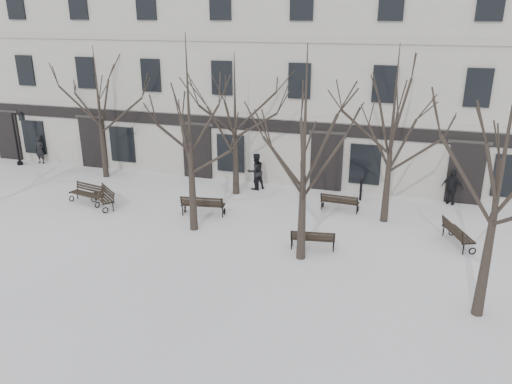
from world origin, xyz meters
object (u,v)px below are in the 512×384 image
at_px(tree_1, 189,112).
at_px(tree_3, 504,159).
at_px(bench_4, 340,202).
at_px(bench_5, 457,233).
at_px(bench_0, 87,193).
at_px(tree_2, 305,131).
at_px(bench_1, 203,205).
at_px(bench_3, 104,197).
at_px(lamp_post, 18,134).
at_px(bench_2, 313,239).

bearing_deg(tree_1, tree_3, -17.01).
distance_m(tree_1, bench_4, 8.00).
bearing_deg(bench_5, bench_0, 69.35).
distance_m(tree_1, tree_2, 4.96).
relative_size(tree_1, bench_1, 3.94).
height_order(tree_1, bench_3, tree_1).
bearing_deg(bench_3, bench_0, -150.80).
relative_size(tree_3, bench_4, 4.44).
bearing_deg(bench_1, bench_0, -7.49).
distance_m(tree_3, bench_0, 17.80).
xyz_separation_m(tree_1, bench_3, (-5.02, 1.17, -4.40)).
xyz_separation_m(tree_1, tree_3, (10.61, -3.25, -0.08)).
relative_size(tree_1, bench_5, 4.15).
bearing_deg(tree_3, bench_4, 126.08).
distance_m(bench_0, lamp_post, 8.68).
xyz_separation_m(bench_1, lamp_post, (-13.26, 4.13, 1.34)).
relative_size(tree_1, bench_3, 4.45).
distance_m(tree_2, tree_3, 6.15).
relative_size(tree_2, bench_2, 4.39).
bearing_deg(bench_2, lamp_post, -26.79).
relative_size(bench_3, bench_4, 1.01).
bearing_deg(bench_2, bench_5, -167.35).
relative_size(bench_1, bench_3, 1.13).
relative_size(bench_1, bench_2, 1.15).
height_order(tree_1, tree_2, tree_1).
xyz_separation_m(tree_1, bench_4, (5.49, 3.78, -4.42)).
bearing_deg(bench_0, tree_3, -2.74).
bearing_deg(bench_4, bench_3, 17.13).
distance_m(tree_1, bench_1, 4.62).
height_order(tree_1, bench_1, tree_1).
bearing_deg(lamp_post, bench_2, -18.07).
xyz_separation_m(tree_1, bench_2, (5.08, -0.44, -4.43)).
relative_size(bench_0, bench_1, 0.94).
bearing_deg(bench_3, bench_5, 40.76).
distance_m(bench_5, lamp_post, 24.15).
distance_m(bench_2, bench_3, 10.22).
xyz_separation_m(bench_0, bench_3, (1.02, -0.18, -0.00)).
relative_size(tree_2, tree_3, 0.99).
distance_m(tree_3, bench_3, 16.81).
bearing_deg(lamp_post, bench_4, -5.53).
xyz_separation_m(bench_4, lamp_post, (-18.96, 1.84, 1.40)).
distance_m(tree_2, bench_2, 4.37).
bearing_deg(bench_4, lamp_post, -2.34).
distance_m(bench_3, bench_5, 15.33).
bearing_deg(bench_4, tree_1, 37.73).
xyz_separation_m(bench_0, bench_4, (11.53, 2.43, -0.03)).
distance_m(tree_2, bench_3, 10.97).
height_order(bench_0, bench_2, bench_0).
bearing_deg(bench_5, bench_1, 69.09).
relative_size(bench_0, bench_2, 1.09).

